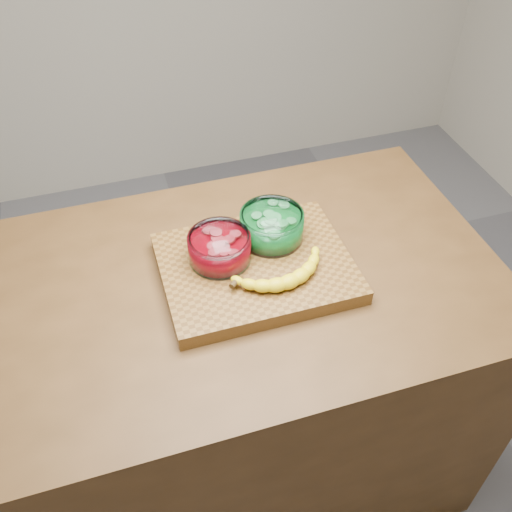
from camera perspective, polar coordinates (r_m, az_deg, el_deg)
name	(u,v)px	position (r m, az deg, el deg)	size (l,w,h in m)	color
ground	(256,452)	(2.13, 0.00, -18.97)	(3.50, 3.50, 0.00)	#5A5A5E
counter	(256,379)	(1.74, 0.00, -12.19)	(1.20, 0.80, 0.90)	#4C3117
cutting_board	(256,268)	(1.37, 0.00, -1.20)	(0.45, 0.35, 0.04)	brown
bowl_red	(220,248)	(1.35, -3.65, 0.78)	(0.15, 0.15, 0.07)	white
bowl_green	(272,226)	(1.40, 1.58, 3.00)	(0.16, 0.16, 0.07)	white
banana	(280,272)	(1.31, 2.41, -1.57)	(0.26, 0.13, 0.04)	yellow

